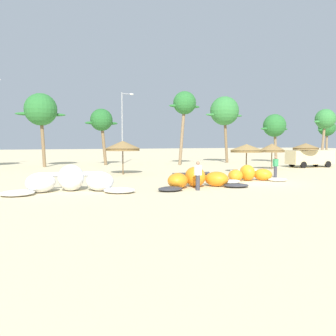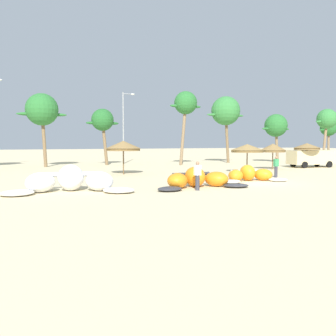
% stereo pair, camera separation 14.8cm
% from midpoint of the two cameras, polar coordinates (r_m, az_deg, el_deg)
% --- Properties ---
extents(ground_plane, '(260.00, 260.00, 0.00)m').
position_cam_midpoint_polar(ground_plane, '(24.53, 13.21, -2.26)').
color(ground_plane, beige).
extents(kite_far_left, '(6.98, 4.03, 1.45)m').
position_cam_midpoint_polar(kite_far_left, '(20.09, -15.46, -2.09)').
color(kite_far_left, white).
rests_on(kite_far_left, ground).
extents(kite_left, '(6.05, 2.87, 1.21)m').
position_cam_midpoint_polar(kite_left, '(21.31, 4.54, -1.85)').
color(kite_left, '#333338').
rests_on(kite_left, ground).
extents(kite_left_of_center, '(5.14, 2.59, 1.11)m').
position_cam_midpoint_polar(kite_left_of_center, '(25.39, 12.68, -1.08)').
color(kite_left_of_center, white).
rests_on(kite_left_of_center, ground).
extents(beach_umbrella_near_van, '(2.95, 2.95, 2.81)m').
position_cam_midpoint_polar(beach_umbrella_near_van, '(30.18, -7.37, 3.54)').
color(beach_umbrella_near_van, brown).
rests_on(beach_umbrella_near_van, ground).
extents(beach_umbrella_middle, '(2.91, 2.91, 2.54)m').
position_cam_midpoint_polar(beach_umbrella_middle, '(32.25, 12.29, 3.10)').
color(beach_umbrella_middle, brown).
rests_on(beach_umbrella_middle, ground).
extents(beach_umbrella_near_palms, '(2.56, 2.56, 2.57)m').
position_cam_midpoint_polar(beach_umbrella_near_palms, '(37.08, 16.13, 3.10)').
color(beach_umbrella_near_palms, brown).
rests_on(beach_umbrella_near_palms, ground).
extents(beach_umbrella_outermost, '(2.76, 2.76, 2.61)m').
position_cam_midpoint_polar(beach_umbrella_outermost, '(40.76, 21.01, 3.23)').
color(beach_umbrella_outermost, brown).
rests_on(beach_umbrella_outermost, ground).
extents(parked_van, '(5.24, 2.61, 1.84)m').
position_cam_midpoint_polar(parked_van, '(41.63, 21.48, 1.62)').
color(parked_van, beige).
rests_on(parked_van, ground).
extents(person_near_kites, '(0.36, 0.24, 1.62)m').
position_cam_midpoint_polar(person_near_kites, '(28.51, 16.63, 0.20)').
color(person_near_kites, '#383842').
rests_on(person_near_kites, ground).
extents(person_by_umbrellas, '(0.36, 0.24, 1.62)m').
position_cam_midpoint_polar(person_by_umbrellas, '(19.95, 4.58, -1.23)').
color(person_by_umbrellas, '#383842').
rests_on(person_by_umbrellas, ground).
extents(palm_left, '(5.22, 3.48, 7.98)m').
position_cam_midpoint_polar(palm_left, '(41.40, -19.73, 8.69)').
color(palm_left, brown).
rests_on(palm_left, ground).
extents(palm_left_of_gap, '(3.92, 2.61, 6.66)m').
position_cam_midpoint_polar(palm_left_of_gap, '(43.12, -10.66, 7.42)').
color(palm_left_of_gap, brown).
rests_on(palm_left_of_gap, ground).
extents(palm_center_left, '(4.09, 2.73, 8.74)m').
position_cam_midpoint_polar(palm_center_left, '(43.06, 2.55, 10.12)').
color(palm_center_left, '#7F6647').
rests_on(palm_center_left, ground).
extents(palm_center_right, '(5.67, 3.78, 8.73)m').
position_cam_midpoint_polar(palm_center_right, '(48.16, 8.91, 8.91)').
color(palm_center_right, brown).
rests_on(palm_center_right, ground).
extents(palm_right_of_gap, '(4.56, 3.04, 6.49)m').
position_cam_midpoint_polar(palm_right_of_gap, '(50.30, 16.55, 6.44)').
color(palm_right_of_gap, '#7F6647').
rests_on(palm_right_of_gap, ground).
extents(palm_right, '(4.30, 2.87, 7.52)m').
position_cam_midpoint_polar(palm_right, '(56.71, 23.72, 7.07)').
color(palm_right, '#7F6647').
rests_on(palm_right, ground).
extents(palm_rightmost, '(4.08, 2.72, 6.47)m').
position_cam_midpoint_polar(palm_rightmost, '(64.33, 23.95, 5.81)').
color(palm_rightmost, '#7F6647').
rests_on(palm_rightmost, ground).
extents(lamppost_west_center, '(1.65, 0.24, 8.96)m').
position_cam_midpoint_polar(lamppost_west_center, '(45.89, -7.26, 6.96)').
color(lamppost_west_center, gray).
rests_on(lamppost_west_center, ground).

